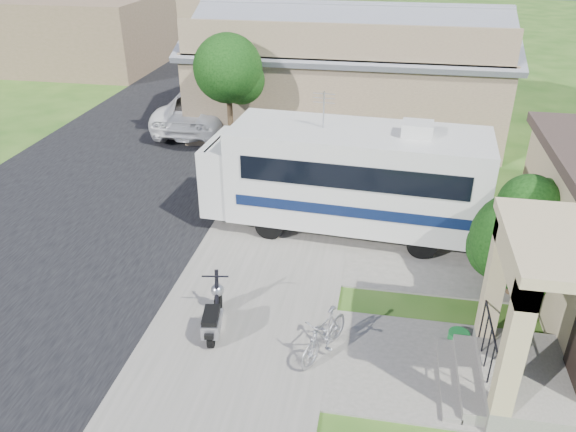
% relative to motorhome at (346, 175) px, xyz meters
% --- Properties ---
extents(ground, '(120.00, 120.00, 0.00)m').
position_rel_motorhome_xyz_m(ground, '(-0.79, -4.43, -1.69)').
color(ground, '#224A13').
extents(street_slab, '(9.00, 80.00, 0.02)m').
position_rel_motorhome_xyz_m(street_slab, '(-8.29, 5.57, -1.68)').
color(street_slab, black).
rests_on(street_slab, ground).
extents(sidewalk_slab, '(4.00, 80.00, 0.06)m').
position_rel_motorhome_xyz_m(sidewalk_slab, '(-1.79, 5.57, -1.66)').
color(sidewalk_slab, '#605E56').
rests_on(sidewalk_slab, ground).
extents(driveway_slab, '(7.00, 6.00, 0.05)m').
position_rel_motorhome_xyz_m(driveway_slab, '(0.71, 0.07, -1.67)').
color(driveway_slab, '#605E56').
rests_on(driveway_slab, ground).
extents(walk_slab, '(4.00, 3.00, 0.05)m').
position_rel_motorhome_xyz_m(walk_slab, '(2.21, -5.43, -1.67)').
color(walk_slab, '#605E56').
rests_on(walk_slab, ground).
extents(warehouse, '(12.50, 8.40, 5.04)m').
position_rel_motorhome_xyz_m(warehouse, '(-0.79, 9.54, 0.30)').
color(warehouse, '#756049').
rests_on(warehouse, ground).
extents(distant_bldg_far, '(10.00, 8.00, 4.00)m').
position_rel_motorhome_xyz_m(distant_bldg_far, '(-17.79, 17.57, 0.31)').
color(distant_bldg_far, brown).
rests_on(distant_bldg_far, ground).
extents(distant_bldg_near, '(8.00, 7.00, 3.20)m').
position_rel_motorhome_xyz_m(distant_bldg_near, '(-15.79, 29.57, -0.09)').
color(distant_bldg_near, '#756049').
rests_on(distant_bldg_near, ground).
extents(street_tree_a, '(2.44, 2.40, 4.58)m').
position_rel_motorhome_xyz_m(street_tree_a, '(-4.49, 4.62, 1.56)').
color(street_tree_a, '#302315').
rests_on(street_tree_a, ground).
extents(street_tree_b, '(2.44, 2.40, 4.73)m').
position_rel_motorhome_xyz_m(street_tree_b, '(-4.49, 14.62, 1.70)').
color(street_tree_b, '#302315').
rests_on(street_tree_b, ground).
extents(street_tree_c, '(2.44, 2.40, 4.42)m').
position_rel_motorhome_xyz_m(street_tree_c, '(-4.49, 23.62, 1.41)').
color(street_tree_c, '#302315').
rests_on(street_tree_c, ground).
extents(motorhome, '(7.83, 2.91, 3.94)m').
position_rel_motorhome_xyz_m(motorhome, '(0.00, 0.00, 0.00)').
color(motorhome, '#BBBBB6').
rests_on(motorhome, ground).
extents(shrub, '(2.52, 2.40, 3.09)m').
position_rel_motorhome_xyz_m(shrub, '(4.27, -2.43, -0.11)').
color(shrub, '#302315').
rests_on(shrub, ground).
extents(scooter, '(0.66, 1.66, 1.09)m').
position_rel_motorhome_xyz_m(scooter, '(-2.32, -5.15, -1.20)').
color(scooter, black).
rests_on(scooter, ground).
extents(bicycle, '(1.12, 1.70, 0.99)m').
position_rel_motorhome_xyz_m(bicycle, '(0.09, -5.42, -1.19)').
color(bicycle, '#9A99A1').
rests_on(bicycle, ground).
extents(pickup_truck, '(2.94, 6.35, 1.76)m').
position_rel_motorhome_xyz_m(pickup_truck, '(-6.68, 8.12, -0.81)').
color(pickup_truck, silver).
rests_on(pickup_truck, ground).
extents(van, '(2.46, 5.60, 1.60)m').
position_rel_motorhome_xyz_m(van, '(-6.99, 15.36, -0.89)').
color(van, silver).
rests_on(van, ground).
extents(garden_hose, '(0.44, 0.44, 0.20)m').
position_rel_motorhome_xyz_m(garden_hose, '(2.85, -4.47, -1.59)').
color(garden_hose, '#156C2C').
rests_on(garden_hose, ground).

